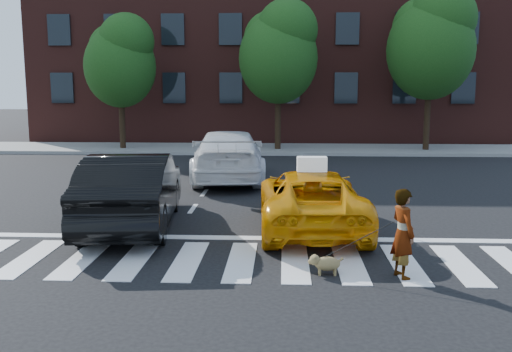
% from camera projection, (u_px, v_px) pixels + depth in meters
% --- Properties ---
extents(ground, '(120.00, 120.00, 0.00)m').
position_uv_depth(ground, '(241.00, 261.00, 10.57)').
color(ground, black).
rests_on(ground, ground).
extents(crosswalk, '(13.00, 2.40, 0.01)m').
position_uv_depth(crosswalk, '(241.00, 261.00, 10.57)').
color(crosswalk, silver).
rests_on(crosswalk, ground).
extents(stop_line, '(12.00, 0.30, 0.01)m').
position_uv_depth(stop_line, '(247.00, 238.00, 12.15)').
color(stop_line, silver).
rests_on(stop_line, ground).
extents(sidewalk_far, '(30.00, 4.00, 0.15)m').
position_uv_depth(sidewalk_far, '(268.00, 149.00, 27.81)').
color(sidewalk_far, slate).
rests_on(sidewalk_far, ground).
extents(building, '(26.00, 10.00, 12.00)m').
position_uv_depth(building, '(271.00, 37.00, 34.24)').
color(building, '#4B201B').
rests_on(building, ground).
extents(tree_left, '(3.39, 3.38, 6.50)m').
position_uv_depth(tree_left, '(120.00, 58.00, 26.94)').
color(tree_left, black).
rests_on(tree_left, ground).
extents(tree_mid, '(3.69, 3.69, 7.10)m').
position_uv_depth(tree_mid, '(279.00, 48.00, 26.51)').
color(tree_mid, black).
rests_on(tree_mid, ground).
extents(tree_right, '(4.00, 4.00, 7.70)m').
position_uv_depth(tree_right, '(432.00, 39.00, 26.12)').
color(tree_right, black).
rests_on(tree_right, ground).
extents(taxi, '(2.44, 4.95, 1.35)m').
position_uv_depth(taxi, '(311.00, 199.00, 12.86)').
color(taxi, orange).
rests_on(taxi, ground).
extents(black_sedan, '(2.33, 5.34, 1.71)m').
position_uv_depth(black_sedan, '(133.00, 190.00, 13.03)').
color(black_sedan, black).
rests_on(black_sedan, ground).
extents(white_suv, '(2.85, 6.01, 1.69)m').
position_uv_depth(white_suv, '(228.00, 155.00, 19.30)').
color(white_suv, silver).
rests_on(white_suv, ground).
extents(woman, '(0.53, 0.65, 1.54)m').
position_uv_depth(woman, '(403.00, 234.00, 9.59)').
color(woman, '#999999').
rests_on(woman, ground).
extents(dog, '(0.62, 0.24, 0.35)m').
position_uv_depth(dog, '(325.00, 263.00, 9.82)').
color(dog, '#836142').
rests_on(dog, ground).
extents(taxi_sign, '(0.66, 0.31, 0.32)m').
position_uv_depth(taxi_sign, '(312.00, 164.00, 12.53)').
color(taxi_sign, white).
rests_on(taxi_sign, taxi).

